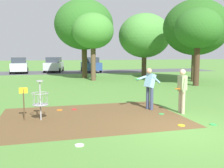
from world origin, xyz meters
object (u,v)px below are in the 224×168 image
Objects in this scene: frisbee_near_basket at (60,110)px; tree_mid_right at (144,36)px; player_foreground_watching at (150,86)px; tree_mid_left at (198,29)px; frisbee_mid_grass at (213,124)px; parked_car_center_left at (54,65)px; tree_near_left at (84,25)px; disc_golf_basket at (38,99)px; frisbee_far_left at (79,145)px; frisbee_far_right at (74,109)px; tree_near_right at (196,28)px; frisbee_by_tee at (181,125)px; player_throwing at (182,88)px; tree_mid_center at (93,31)px; parked_car_center_right at (91,65)px; parked_car_leftmost at (19,65)px; frisbee_scattered_b at (161,114)px.

frisbee_near_basket is 0.04× the size of tree_mid_right.
player_foreground_watching is 9.44m from tree_mid_left.
parked_car_center_left is at bearing 99.24° from frisbee_mid_grass.
tree_near_left is (-0.50, 14.03, 3.93)m from player_foreground_watching.
parked_car_center_left is (1.37, 23.15, 0.17)m from disc_golf_basket.
parked_car_center_left is at bearing 97.54° from player_foreground_watching.
frisbee_far_left is at bearing -99.30° from tree_near_left.
player_foreground_watching is (4.37, 0.56, 0.23)m from disc_golf_basket.
parked_car_center_left reaches higher than player_foreground_watching.
frisbee_far_left is 18.28m from tree_near_left.
tree_near_left reaches higher than frisbee_far_left.
tree_mid_left is at bearing 30.65° from frisbee_far_right.
frisbee_near_basket is 0.04× the size of tree_near_right.
frisbee_mid_grass is at bearing -105.16° from tree_mid_right.
tree_near_left is 1.32× the size of tree_mid_left.
disc_golf_basket is 1.73m from frisbee_near_basket.
frisbee_by_tee is (3.65, -3.26, 0.00)m from frisbee_near_basket.
player_throwing is 0.27× the size of tree_mid_right.
frisbee_far_right is at bearing 133.43° from frisbee_by_tee.
tree_mid_right is (6.38, 0.95, -0.81)m from tree_near_left.
tree_mid_right reaches higher than frisbee_far_left.
tree_mid_center is 1.26× the size of parked_car_center_left.
player_throwing is at bearing -20.85° from frisbee_near_basket.
tree_mid_right reaches higher than player_throwing.
frisbee_by_tee is 1.07m from frisbee_mid_grass.
parked_car_center_left is at bearing 163.93° from parked_car_center_right.
frisbee_near_basket is 0.60m from frisbee_far_right.
frisbee_near_basket and frisbee_by_tee have the same top height.
parked_car_leftmost is at bearing 130.63° from tree_mid_left.
frisbee_mid_grass is at bearing -20.71° from disc_golf_basket.
tree_mid_center reaches higher than frisbee_near_basket.
parked_car_center_right reaches higher than player_throwing.
tree_mid_right is at bearing 58.01° from frisbee_far_right.
tree_mid_right is (-0.46, 8.68, 0.08)m from tree_mid_left.
frisbee_by_tee is 1.08× the size of frisbee_far_right.
disc_golf_basket is 18.91m from tree_mid_right.
tree_mid_left reaches higher than parked_car_center_left.
frisbee_near_basket is 4.08m from frisbee_scattered_b.
player_foreground_watching is at bearing 112.88° from frisbee_mid_grass.
disc_golf_basket is 22.57m from parked_car_leftmost.
player_throwing is 0.24× the size of tree_near_left.
parked_car_leftmost reaches higher than frisbee_mid_grass.
tree_near_left reaches higher than frisbee_scattered_b.
tree_near_left is at bearing 99.19° from tree_mid_center.
tree_near_left reaches higher than tree_near_right.
parked_car_center_right reaches higher than frisbee_scattered_b.
frisbee_far_right is 0.03× the size of tree_near_left.
tree_near_left is at bearing 92.03° from player_foreground_watching.
tree_near_right is at bearing 54.81° from player_throwing.
tree_mid_right reaches higher than player_foreground_watching.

